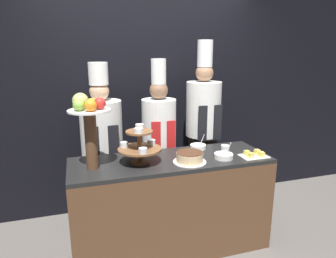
{
  "coord_description": "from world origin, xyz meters",
  "views": [
    {
      "loc": [
        -0.78,
        -2.1,
        1.81
      ],
      "look_at": [
        0.0,
        0.4,
        1.15
      ],
      "focal_mm": 32.0,
      "sensor_mm": 36.0,
      "label": 1
    }
  ],
  "objects_px": {
    "cup_white": "(225,148)",
    "serving_bowl_near": "(224,156)",
    "cake_square_tray": "(254,155)",
    "serving_bowl_far": "(198,147)",
    "cake_round": "(190,157)",
    "chef_left": "(102,142)",
    "chef_center_right": "(203,124)",
    "tiered_stand": "(140,145)",
    "fruit_pedestal": "(89,119)",
    "chef_center_left": "(159,137)"
  },
  "relations": [
    {
      "from": "cup_white",
      "to": "serving_bowl_near",
      "type": "distance_m",
      "value": 0.21
    },
    {
      "from": "cake_square_tray",
      "to": "serving_bowl_far",
      "type": "bearing_deg",
      "value": 138.34
    },
    {
      "from": "cake_round",
      "to": "serving_bowl_near",
      "type": "height_order",
      "value": "serving_bowl_near"
    },
    {
      "from": "cake_square_tray",
      "to": "chef_left",
      "type": "distance_m",
      "value": 1.49
    },
    {
      "from": "cake_round",
      "to": "chef_center_right",
      "type": "height_order",
      "value": "chef_center_right"
    },
    {
      "from": "tiered_stand",
      "to": "fruit_pedestal",
      "type": "bearing_deg",
      "value": 179.59
    },
    {
      "from": "serving_bowl_near",
      "to": "chef_center_right",
      "type": "bearing_deg",
      "value": 81.46
    },
    {
      "from": "serving_bowl_near",
      "to": "chef_center_left",
      "type": "xyz_separation_m",
      "value": [
        -0.4,
        0.71,
        0.02
      ]
    },
    {
      "from": "chef_center_left",
      "to": "chef_center_right",
      "type": "height_order",
      "value": "chef_center_right"
    },
    {
      "from": "chef_center_left",
      "to": "cake_round",
      "type": "bearing_deg",
      "value": -83.88
    },
    {
      "from": "chef_center_right",
      "to": "chef_left",
      "type": "bearing_deg",
      "value": -180.0
    },
    {
      "from": "tiered_stand",
      "to": "serving_bowl_near",
      "type": "height_order",
      "value": "tiered_stand"
    },
    {
      "from": "chef_center_left",
      "to": "chef_center_right",
      "type": "xyz_separation_m",
      "value": [
        0.51,
        -0.0,
        0.1
      ]
    },
    {
      "from": "serving_bowl_far",
      "to": "chef_center_right",
      "type": "distance_m",
      "value": 0.46
    },
    {
      "from": "serving_bowl_near",
      "to": "chef_left",
      "type": "bearing_deg",
      "value": 144.79
    },
    {
      "from": "cup_white",
      "to": "chef_left",
      "type": "relative_size",
      "value": 0.05
    },
    {
      "from": "cake_square_tray",
      "to": "tiered_stand",
      "type": "bearing_deg",
      "value": 171.93
    },
    {
      "from": "cake_square_tray",
      "to": "serving_bowl_far",
      "type": "xyz_separation_m",
      "value": [
        -0.4,
        0.36,
        0.0
      ]
    },
    {
      "from": "cake_square_tray",
      "to": "serving_bowl_far",
      "type": "height_order",
      "value": "serving_bowl_far"
    },
    {
      "from": "tiered_stand",
      "to": "chef_center_right",
      "type": "relative_size",
      "value": 0.19
    },
    {
      "from": "cake_round",
      "to": "cake_square_tray",
      "type": "height_order",
      "value": "cake_round"
    },
    {
      "from": "serving_bowl_far",
      "to": "chef_left",
      "type": "bearing_deg",
      "value": 156.5
    },
    {
      "from": "tiered_stand",
      "to": "cake_square_tray",
      "type": "height_order",
      "value": "tiered_stand"
    },
    {
      "from": "cup_white",
      "to": "serving_bowl_far",
      "type": "distance_m",
      "value": 0.26
    },
    {
      "from": "fruit_pedestal",
      "to": "cake_round",
      "type": "relative_size",
      "value": 2.13
    },
    {
      "from": "fruit_pedestal",
      "to": "serving_bowl_far",
      "type": "xyz_separation_m",
      "value": [
        1.03,
        0.21,
        -0.39
      ]
    },
    {
      "from": "tiered_stand",
      "to": "cake_round",
      "type": "xyz_separation_m",
      "value": [
        0.41,
        -0.11,
        -0.12
      ]
    },
    {
      "from": "tiered_stand",
      "to": "cup_white",
      "type": "distance_m",
      "value": 0.86
    },
    {
      "from": "tiered_stand",
      "to": "chef_left",
      "type": "height_order",
      "value": "chef_left"
    },
    {
      "from": "serving_bowl_far",
      "to": "chef_center_left",
      "type": "height_order",
      "value": "chef_center_left"
    },
    {
      "from": "cake_round",
      "to": "chef_center_left",
      "type": "distance_m",
      "value": 0.71
    },
    {
      "from": "chef_left",
      "to": "chef_center_right",
      "type": "bearing_deg",
      "value": 0.0
    },
    {
      "from": "fruit_pedestal",
      "to": "cake_round",
      "type": "xyz_separation_m",
      "value": [
        0.82,
        -0.11,
        -0.36
      ]
    },
    {
      "from": "chef_left",
      "to": "chef_center_left",
      "type": "height_order",
      "value": "chef_center_left"
    },
    {
      "from": "cake_round",
      "to": "tiered_stand",
      "type": "bearing_deg",
      "value": 164.93
    },
    {
      "from": "chef_left",
      "to": "fruit_pedestal",
      "type": "bearing_deg",
      "value": -103.08
    },
    {
      "from": "cake_round",
      "to": "serving_bowl_near",
      "type": "xyz_separation_m",
      "value": [
        0.33,
        0.0,
        -0.02
      ]
    },
    {
      "from": "fruit_pedestal",
      "to": "chef_left",
      "type": "distance_m",
      "value": 0.72
    },
    {
      "from": "cake_round",
      "to": "serving_bowl_near",
      "type": "distance_m",
      "value": 0.33
    },
    {
      "from": "cup_white",
      "to": "cake_square_tray",
      "type": "xyz_separation_m",
      "value": [
        0.18,
        -0.21,
        -0.01
      ]
    },
    {
      "from": "cake_round",
      "to": "serving_bowl_near",
      "type": "bearing_deg",
      "value": 0.27
    },
    {
      "from": "serving_bowl_near",
      "to": "chef_center_left",
      "type": "bearing_deg",
      "value": 119.61
    },
    {
      "from": "chef_center_right",
      "to": "cake_round",
      "type": "bearing_deg",
      "value": -121.38
    },
    {
      "from": "tiered_stand",
      "to": "cake_square_tray",
      "type": "bearing_deg",
      "value": -8.07
    },
    {
      "from": "tiered_stand",
      "to": "fruit_pedestal",
      "type": "xyz_separation_m",
      "value": [
        -0.4,
        0.0,
        0.25
      ]
    },
    {
      "from": "cup_white",
      "to": "serving_bowl_near",
      "type": "xyz_separation_m",
      "value": [
        -0.11,
        -0.18,
        -0.01
      ]
    },
    {
      "from": "cup_white",
      "to": "chef_center_right",
      "type": "bearing_deg",
      "value": 90.16
    },
    {
      "from": "chef_center_right",
      "to": "chef_center_left",
      "type": "bearing_deg",
      "value": 180.0
    },
    {
      "from": "cup_white",
      "to": "cake_round",
      "type": "bearing_deg",
      "value": -157.46
    },
    {
      "from": "chef_center_right",
      "to": "cup_white",
      "type": "bearing_deg",
      "value": -89.84
    }
  ]
}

